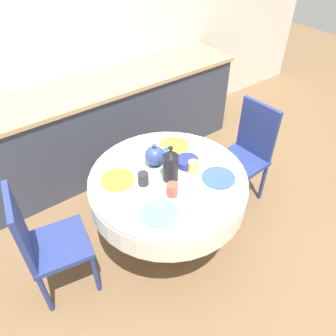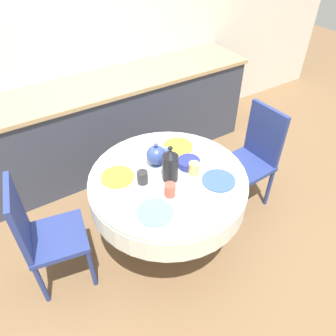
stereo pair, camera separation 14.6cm
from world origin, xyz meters
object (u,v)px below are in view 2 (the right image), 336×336
Objects in this scene: coffee_carafe at (170,165)px; teapot at (156,155)px; chair_left at (253,155)px; chair_right at (42,233)px.

coffee_carafe is 1.42× the size of teapot.
coffee_carafe reaches higher than teapot.
chair_left and chair_right have the same top height.
coffee_carafe reaches higher than chair_left.
chair_left is 0.98m from teapot.
chair_right is at bearing 167.54° from coffee_carafe.
chair_right is at bearing 83.23° from chair_left.
chair_left is 0.99m from coffee_carafe.
chair_right is (-1.83, 0.12, 0.00)m from chair_left.
chair_left is 4.71× the size of teapot.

